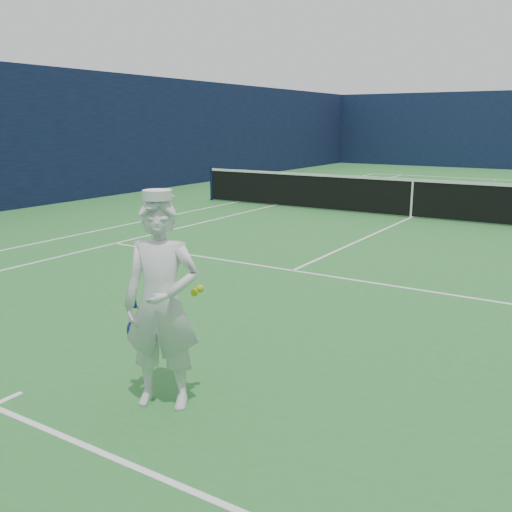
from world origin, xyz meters
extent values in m
plane|color=#2C7531|center=(0.00, 0.00, 0.00)|extent=(80.00, 80.00, 0.00)
cube|color=white|center=(0.00, 11.88, 0.00)|extent=(11.03, 0.06, 0.01)
cube|color=white|center=(-5.49, 0.00, 0.00)|extent=(0.06, 23.83, 0.01)
cube|color=white|center=(-4.12, 0.00, 0.00)|extent=(0.06, 23.77, 0.01)
cube|color=white|center=(0.00, 6.40, 0.00)|extent=(8.23, 0.06, 0.01)
cube|color=white|center=(0.00, -6.40, 0.00)|extent=(8.23, 0.06, 0.01)
cube|color=white|center=(0.00, 0.00, 0.00)|extent=(0.06, 12.80, 0.01)
cube|color=white|center=(0.00, 11.73, 0.00)|extent=(0.06, 0.30, 0.01)
cube|color=white|center=(0.00, -11.73, 0.00)|extent=(0.06, 0.30, 0.01)
cube|color=#0D1433|center=(-10.00, 0.00, 2.00)|extent=(0.12, 36.12, 4.00)
cylinder|color=#141E4C|center=(-6.40, 0.00, 0.54)|extent=(0.09, 0.09, 1.07)
cube|color=black|center=(0.00, 0.00, 0.50)|extent=(12.79, 0.02, 0.92)
cube|color=white|center=(0.00, 0.00, 0.97)|extent=(12.79, 0.04, 0.07)
cube|color=white|center=(0.00, 0.00, 0.47)|extent=(0.05, 0.03, 0.94)
imported|color=white|center=(1.24, -11.03, 0.91)|extent=(0.78, 0.66, 1.82)
cylinder|color=white|center=(1.24, -11.03, 1.84)|extent=(0.24, 0.24, 0.08)
cube|color=white|center=(1.19, -10.91, 1.81)|extent=(0.20, 0.16, 0.02)
cylinder|color=navy|center=(0.95, -11.06, 0.94)|extent=(0.07, 0.10, 0.22)
cube|color=#1F2EAC|center=(0.95, -11.01, 0.76)|extent=(0.03, 0.03, 0.14)
torus|color=#1F2EAC|center=(0.91, -10.95, 0.56)|extent=(0.31, 0.20, 0.29)
cube|color=beige|center=(0.91, -10.95, 0.56)|extent=(0.20, 0.09, 0.30)
sphere|color=#C7CD17|center=(1.45, -10.84, 1.00)|extent=(0.07, 0.07, 0.07)
sphere|color=#C7CD17|center=(1.48, -10.80, 1.03)|extent=(0.07, 0.07, 0.07)
camera|label=1|loc=(4.36, -14.49, 2.41)|focal=40.00mm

